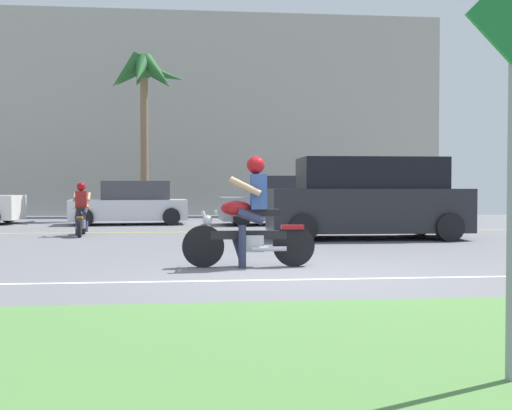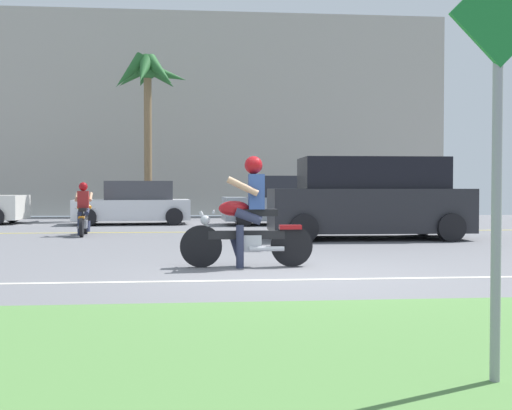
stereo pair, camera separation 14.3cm
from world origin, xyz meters
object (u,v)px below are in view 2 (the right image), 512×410
palm_tree_0 (148,81)px  motorcyclist (248,220)px  street_sign (498,132)px  parked_car_1 (134,204)px  parked_car_2 (290,202)px  motorcyclist_distant (84,213)px  suv_nearby (369,199)px

palm_tree_0 → motorcyclist: bearing=-79.6°
street_sign → parked_car_1: bearing=102.6°
parked_car_2 → palm_tree_0: palm_tree_0 is taller
parked_car_2 → palm_tree_0: size_ratio=0.69×
motorcyclist_distant → street_sign: 13.46m
motorcyclist → parked_car_1: 11.78m
palm_tree_0 → suv_nearby: bearing=-57.2°
suv_nearby → motorcyclist_distant: suv_nearby is taller
parked_car_1 → motorcyclist_distant: 4.89m
street_sign → motorcyclist: bearing=99.7°
palm_tree_0 → street_sign: size_ratio=2.44×
motorcyclist → palm_tree_0: palm_tree_0 is taller
motorcyclist → parked_car_1: (-2.88, 11.42, -0.05)m
palm_tree_0 → parked_car_2: bearing=-35.2°
motorcyclist → parked_car_2: (2.23, 10.84, 0.02)m
motorcyclist → palm_tree_0: bearing=100.4°
palm_tree_0 → motorcyclist_distant: bearing=-97.7°
suv_nearby → motorcyclist_distant: 7.13m
palm_tree_0 → street_sign: bearing=-79.8°
suv_nearby → palm_tree_0: size_ratio=0.78×
parked_car_1 → street_sign: bearing=-77.4°
parked_car_1 → motorcyclist_distant: bearing=-99.2°
parked_car_2 → motorcyclist_distant: bearing=-144.2°
motorcyclist → street_sign: (1.02, -5.99, 0.83)m
parked_car_2 → street_sign: (-1.21, -16.83, 0.81)m
parked_car_1 → motorcyclist_distant: parked_car_1 is taller
motorcyclist → motorcyclist_distant: size_ratio=1.26×
parked_car_2 → palm_tree_0: bearing=144.8°
parked_car_1 → street_sign: (3.90, -17.42, 0.88)m
suv_nearby → palm_tree_0: bearing=122.8°
parked_car_2 → motorcyclist_distant: 7.26m
motorcyclist → palm_tree_0: 15.18m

